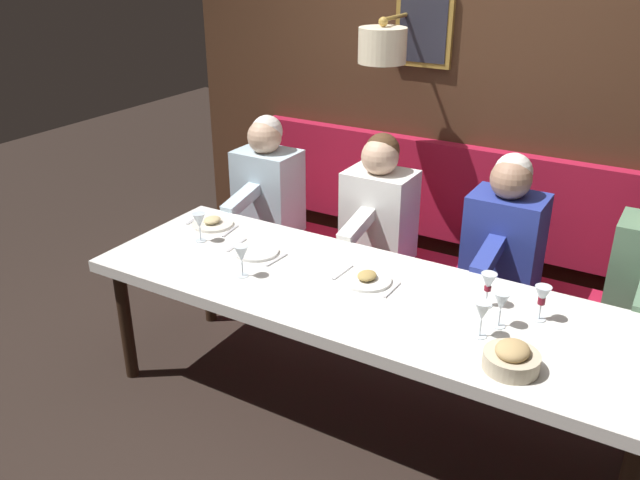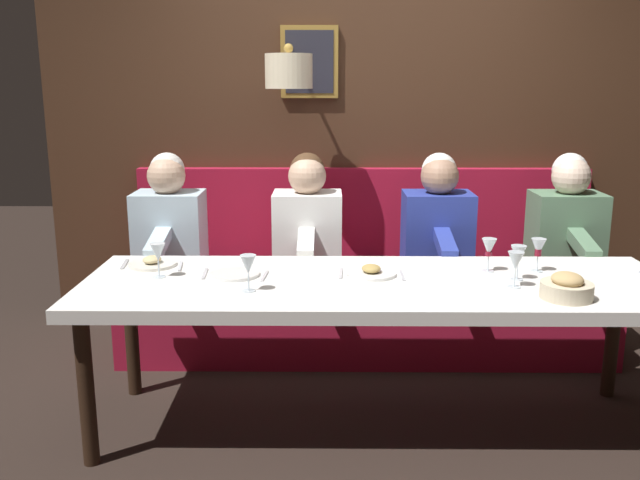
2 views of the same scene
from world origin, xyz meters
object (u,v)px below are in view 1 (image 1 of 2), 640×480
Objects in this scene: wine_glass_0 at (199,221)px; wine_glass_4 at (501,303)px; wine_glass_5 at (488,283)px; wine_glass_6 at (542,297)px; dining_table at (363,301)px; wine_glass_3 at (242,255)px; diner_middle at (379,203)px; wine_glass_2 at (482,312)px; diner_near at (505,229)px; bread_bowl at (512,358)px; diner_far at (267,180)px.

wine_glass_0 and wine_glass_4 have the same top height.
wine_glass_5 is 0.24m from wine_glass_6.
dining_table is 16.72× the size of wine_glass_3.
wine_glass_3 is (-1.06, 0.23, 0.04)m from diner_middle.
dining_table is 16.72× the size of wine_glass_5.
wine_glass_0 is at bearing 93.70° from wine_glass_6.
diner_near is at bearing 10.91° from wine_glass_2.
wine_glass_0 reaches higher than bread_bowl.
wine_glass_5 reaches higher than dining_table.
diner_middle is 4.82× the size of wine_glass_4.
diner_far reaches higher than bread_bowl.
diner_near reaches higher than bread_bowl.
diner_middle is 4.82× the size of wine_glass_6.
diner_far reaches higher than wine_glass_4.
wine_glass_3 is 1.41m from wine_glass_6.
wine_glass_2 is at bearing -99.93° from dining_table.
wine_glass_4 is at bearing -20.33° from wine_glass_2.
diner_far is 4.82× the size of wine_glass_5.
diner_near is 4.82× the size of wine_glass_0.
wine_glass_2 is 1.19m from wine_glass_3.
wine_glass_5 is (0.26, 0.06, -0.00)m from wine_glass_2.
diner_middle is 1.37m from wine_glass_2.
diner_near reaches higher than wine_glass_3.
bread_bowl is at bearing -162.28° from diner_near.
dining_table is 16.72× the size of wine_glass_6.
wine_glass_6 is 0.75× the size of bread_bowl.
wine_glass_3 is (-0.18, 0.58, 0.18)m from dining_table.
diner_far is at bearing 90.00° from diner_middle.
diner_near reaches higher than wine_glass_5.
diner_near is 1.00× the size of diner_far.
wine_glass_3 is at bearing 106.85° from dining_table.
wine_glass_0 is 0.50m from wine_glass_3.
wine_glass_5 is at bearing -85.78° from wine_glass_0.
wine_glass_6 is at bearing -0.47° from bread_bowl.
diner_near is 0.76m from diner_middle.
diner_near is at bearing -43.24° from wine_glass_3.
bread_bowl is (-0.27, -0.78, 0.11)m from dining_table.
diner_middle is 1.61m from bread_bowl.
wine_glass_3 is at bearing -115.78° from wine_glass_0.
diner_near is (0.88, -0.41, 0.14)m from dining_table.
wine_glass_3 is 1.37m from bread_bowl.
diner_far is 2.08m from wine_glass_6.
diner_far is 1.86m from wine_glass_5.
diner_middle is at bearing 44.56° from bread_bowl.
diner_far is at bearing 59.44° from bread_bowl.
wine_glass_3 is 1.18m from wine_glass_5.
bread_bowl is at bearing -154.72° from wine_glass_4.
diner_middle is at bearing 21.68° from dining_table.
diner_middle is 1.08m from wine_glass_0.
wine_glass_3 is 1.24m from wine_glass_4.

